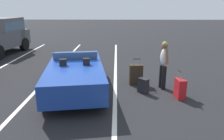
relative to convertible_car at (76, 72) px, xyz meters
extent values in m
plane|color=black|center=(-0.21, -0.03, -0.59)|extent=(80.00, 80.00, 0.00)
cube|color=silver|center=(-0.21, -1.36, -0.59)|extent=(18.00, 0.12, 0.01)
cube|color=silver|center=(-0.21, 1.34, -0.59)|extent=(18.00, 0.12, 0.01)
cube|color=navy|center=(-0.21, -0.03, 0.03)|extent=(4.32, 2.38, 0.64)
cube|color=navy|center=(1.21, 0.19, -0.08)|extent=(1.56, 1.86, 0.38)
cube|color=slate|center=(0.30, 0.05, 0.50)|extent=(0.42, 1.56, 0.31)
cube|color=black|center=(-0.47, 0.30, 0.46)|extent=(0.19, 0.24, 0.22)
cube|color=black|center=(-0.35, -0.43, 0.46)|extent=(0.19, 0.24, 0.22)
cylinder|color=black|center=(0.92, 0.96, -0.29)|extent=(0.63, 0.31, 0.60)
cylinder|color=black|center=(1.18, -0.63, -0.29)|extent=(0.63, 0.31, 0.60)
cylinder|color=black|center=(-1.59, 0.57, -0.29)|extent=(0.63, 0.31, 0.60)
cylinder|color=black|center=(-1.34, -1.03, -0.29)|extent=(0.63, 0.31, 0.60)
cube|color=#2D2319|center=(0.44, -2.12, -0.22)|extent=(0.32, 0.50, 0.74)
cube|color=black|center=(0.59, -2.10, -0.27)|extent=(0.05, 0.38, 0.41)
cylinder|color=gray|center=(0.35, -1.99, 0.27)|extent=(0.02, 0.02, 0.23)
cylinder|color=gray|center=(0.37, -2.25, 0.27)|extent=(0.02, 0.02, 0.23)
cylinder|color=black|center=(0.36, -2.12, 0.38)|extent=(0.05, 0.27, 0.03)
sphere|color=black|center=(0.32, -1.96, -0.57)|extent=(0.04, 0.04, 0.04)
sphere|color=black|center=(0.34, -2.29, -0.57)|extent=(0.04, 0.04, 0.04)
cube|color=red|center=(-0.78, -3.38, -0.28)|extent=(0.43, 0.29, 0.62)
cylinder|color=gray|center=(-0.68, -3.30, 0.16)|extent=(0.02, 0.02, 0.26)
cylinder|color=gray|center=(-0.90, -3.33, 0.16)|extent=(0.02, 0.02, 0.26)
cylinder|color=black|center=(-0.79, -3.32, 0.29)|extent=(0.22, 0.06, 0.03)
sphere|color=black|center=(-0.66, -3.28, -0.57)|extent=(0.04, 0.04, 0.04)
sphere|color=black|center=(-0.94, -3.31, -0.57)|extent=(0.04, 0.04, 0.04)
cube|color=black|center=(-0.39, -2.29, -0.34)|extent=(0.38, 0.38, 0.50)
sphere|color=black|center=(-0.35, -2.16, -0.57)|extent=(0.04, 0.04, 0.04)
sphere|color=black|center=(-0.53, -2.32, -0.57)|extent=(0.04, 0.04, 0.04)
cylinder|color=black|center=(-0.06, -3.03, -0.18)|extent=(0.18, 0.18, 0.82)
cylinder|color=black|center=(0.14, -2.98, -0.18)|extent=(0.18, 0.18, 0.82)
ellipsoid|color=silver|center=(0.04, -3.01, 0.53)|extent=(0.36, 0.29, 0.60)
sphere|color=brown|center=(0.04, -3.01, 0.93)|extent=(0.21, 0.21, 0.21)
sphere|color=tan|center=(0.04, -3.01, 0.97)|extent=(0.18, 0.18, 0.18)
cylinder|color=brown|center=(-0.16, -3.05, 0.60)|extent=(0.21, 0.13, 0.53)
cylinder|color=brown|center=(0.24, -2.96, 0.60)|extent=(0.21, 0.13, 0.53)
cube|color=#4C4C51|center=(6.95, 5.46, 0.26)|extent=(1.31, 2.02, 0.90)
cube|color=#4C4C51|center=(5.91, 5.58, 0.66)|extent=(2.31, 2.13, 1.70)
cube|color=slate|center=(5.91, 5.58, 1.04)|extent=(2.27, 2.15, 0.51)
cylinder|color=black|center=(6.63, 4.59, -0.19)|extent=(0.83, 0.37, 0.80)
camera|label=1|loc=(-7.01, -1.40, 2.18)|focal=34.26mm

